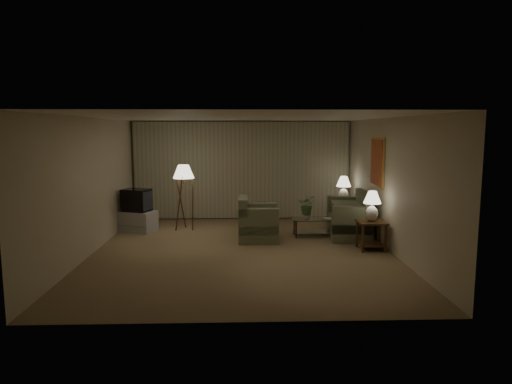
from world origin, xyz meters
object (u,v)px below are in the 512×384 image
at_px(coffee_table, 313,224).
at_px(table_lamp_near, 372,203).
at_px(armchair, 258,223).
at_px(crt_tv, 136,200).
at_px(tv_cabinet, 137,221).
at_px(vase, 307,215).
at_px(side_table_near, 371,230).
at_px(table_lamp_far, 344,187).
at_px(sofa, 349,218).
at_px(floor_lamp, 184,196).
at_px(ottoman, 258,216).
at_px(side_table_far, 343,209).

bearing_deg(coffee_table, table_lamp_near, -51.58).
relative_size(armchair, crt_tv, 1.24).
relative_size(tv_cabinet, vase, 6.00).
height_order(side_table_near, vase, side_table_near).
bearing_deg(crt_tv, table_lamp_far, 29.48).
distance_m(sofa, table_lamp_near, 1.47).
height_order(side_table_near, table_lamp_near, table_lamp_near).
xyz_separation_m(table_lamp_far, coffee_table, (-0.99, -1.35, -0.72)).
bearing_deg(sofa, crt_tv, -89.08).
bearing_deg(floor_lamp, table_lamp_far, 7.62).
bearing_deg(armchair, coffee_table, -74.55).
distance_m(crt_tv, ottoman, 3.15).
xyz_separation_m(side_table_far, vase, (-1.14, -1.35, 0.09)).
distance_m(sofa, table_lamp_far, 1.39).
height_order(side_table_far, tv_cabinet, side_table_far).
xyz_separation_m(sofa, table_lamp_far, (0.15, 1.25, 0.59)).
bearing_deg(sofa, coffee_table, -76.17).
bearing_deg(tv_cabinet, floor_lamp, 29.94).
bearing_deg(floor_lamp, side_table_far, 7.62).
xyz_separation_m(side_table_far, floor_lamp, (-4.07, -0.54, 0.44)).
bearing_deg(sofa, armchair, -71.16).
distance_m(side_table_far, table_lamp_far, 0.58).
distance_m(table_lamp_near, vase, 1.76).
relative_size(armchair, table_lamp_far, 1.41).
height_order(armchair, floor_lamp, floor_lamp).
bearing_deg(table_lamp_far, tv_cabinet, -172.25).
height_order(coffee_table, tv_cabinet, tv_cabinet).
xyz_separation_m(side_table_far, tv_cabinet, (-5.20, -0.71, -0.16)).
bearing_deg(table_lamp_far, armchair, -143.49).
bearing_deg(armchair, side_table_near, -110.99).
bearing_deg(tv_cabinet, ottoman, 38.09).
bearing_deg(side_table_near, side_table_far, 90.00).
bearing_deg(sofa, tv_cabinet, -89.08).
distance_m(armchair, table_lamp_far, 2.92).
height_order(table_lamp_near, tv_cabinet, table_lamp_near).
xyz_separation_m(armchair, side_table_far, (2.29, 1.70, 0.02)).
xyz_separation_m(tv_cabinet, crt_tv, (0.00, 0.00, 0.52)).
xyz_separation_m(side_table_far, coffee_table, (-0.99, -1.35, -0.13)).
height_order(side_table_far, floor_lamp, floor_lamp).
xyz_separation_m(table_lamp_far, vase, (-1.14, -1.35, -0.49)).
bearing_deg(tv_cabinet, side_table_near, 1.73).
xyz_separation_m(side_table_near, vase, (-1.14, 1.25, 0.08)).
bearing_deg(crt_tv, sofa, 15.60).
distance_m(side_table_far, crt_tv, 5.26).
height_order(sofa, tv_cabinet, sofa).
bearing_deg(side_table_far, crt_tv, -172.25).
bearing_deg(tv_cabinet, table_lamp_near, 1.73).
xyz_separation_m(side_table_near, side_table_far, (-0.00, 2.60, -0.01)).
xyz_separation_m(table_lamp_near, ottoman, (-2.23, 2.77, -0.78)).
distance_m(side_table_near, side_table_far, 2.60).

